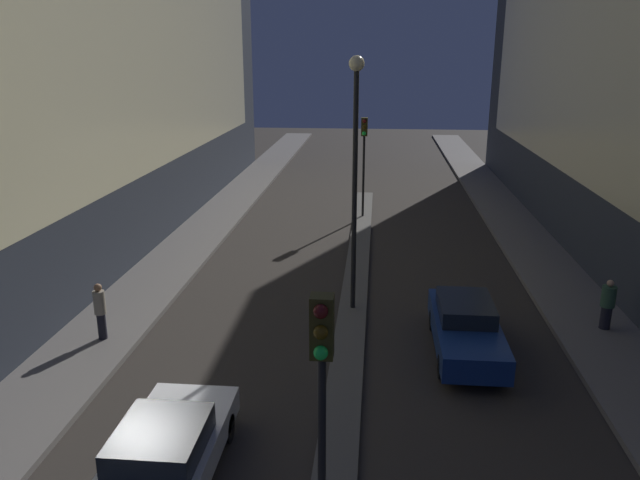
# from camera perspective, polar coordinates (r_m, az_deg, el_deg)

# --- Properties ---
(building_left) EXTENTS (6.01, 42.96, 20.12)m
(building_left) POSITION_cam_1_polar(r_m,az_deg,el_deg) (28.58, -21.72, 19.42)
(building_left) COLOR #2D333D
(building_left) RESTS_ON ground
(median_strip) EXTENTS (0.91, 31.55, 0.12)m
(median_strip) POSITION_cam_1_polar(r_m,az_deg,el_deg) (22.51, 3.21, -4.45)
(median_strip) COLOR #56544F
(median_strip) RESTS_ON ground
(traffic_light_near) EXTENTS (0.32, 0.42, 4.99)m
(traffic_light_near) POSITION_cam_1_polar(r_m,az_deg,el_deg) (8.88, 0.16, -13.28)
(traffic_light_near) COLOR black
(traffic_light_near) RESTS_ON median_strip
(traffic_light_mid) EXTENTS (0.32, 0.42, 4.99)m
(traffic_light_mid) POSITION_cam_1_polar(r_m,az_deg,el_deg) (31.46, 4.05, 8.65)
(traffic_light_mid) COLOR black
(traffic_light_mid) RESTS_ON median_strip
(street_lamp) EXTENTS (0.47, 0.47, 8.00)m
(street_lamp) POSITION_cam_1_polar(r_m,az_deg,el_deg) (19.35, 3.24, 8.13)
(street_lamp) COLOR black
(street_lamp) RESTS_ON median_strip
(car_left_lane) EXTENTS (1.92, 4.40, 1.39)m
(car_left_lane) POSITION_cam_1_polar(r_m,az_deg,el_deg) (13.27, -13.89, -18.20)
(car_left_lane) COLOR silver
(car_left_lane) RESTS_ON ground
(car_right_lane) EXTENTS (1.75, 4.79, 1.48)m
(car_right_lane) POSITION_cam_1_polar(r_m,az_deg,el_deg) (18.24, 13.18, -7.79)
(car_right_lane) COLOR navy
(car_right_lane) RESTS_ON ground
(pedestrian_on_left_sidewalk) EXTENTS (0.34, 0.34, 1.71)m
(pedestrian_on_left_sidewalk) POSITION_cam_1_polar(r_m,az_deg,el_deg) (19.21, -19.46, -6.03)
(pedestrian_on_left_sidewalk) COLOR black
(pedestrian_on_left_sidewalk) RESTS_ON sidewalk_left
(pedestrian_on_right_sidewalk) EXTENTS (0.42, 0.42, 1.56)m
(pedestrian_on_right_sidewalk) POSITION_cam_1_polar(r_m,az_deg,el_deg) (20.71, 24.80, -5.30)
(pedestrian_on_right_sidewalk) COLOR black
(pedestrian_on_right_sidewalk) RESTS_ON sidewalk_right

